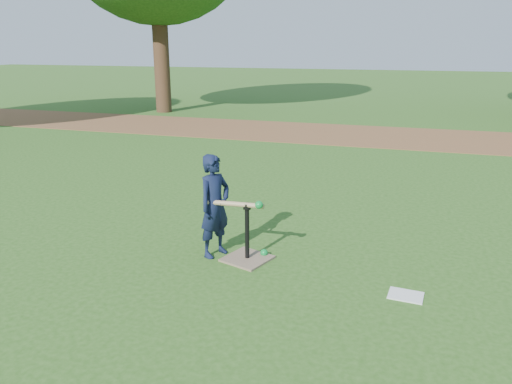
% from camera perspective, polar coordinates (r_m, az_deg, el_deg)
% --- Properties ---
extents(ground, '(80.00, 80.00, 0.00)m').
position_cam_1_polar(ground, '(5.59, -3.46, -6.16)').
color(ground, '#285116').
rests_on(ground, ground).
extents(dirt_strip, '(24.00, 3.00, 0.01)m').
position_cam_1_polar(dirt_strip, '(12.63, 8.88, 6.60)').
color(dirt_strip, brown).
rests_on(dirt_strip, ground).
extents(child, '(0.39, 0.47, 1.09)m').
position_cam_1_polar(child, '(5.19, -4.74, -1.60)').
color(child, '#101832').
rests_on(child, ground).
extents(wiffle_ball_ground, '(0.08, 0.08, 0.08)m').
position_cam_1_polar(wiffle_ball_ground, '(5.30, 0.93, -6.95)').
color(wiffle_ball_ground, '#0C8832').
rests_on(wiffle_ball_ground, ground).
extents(clipboard, '(0.32, 0.26, 0.01)m').
position_cam_1_polar(clipboard, '(4.73, 16.74, -11.25)').
color(clipboard, white).
rests_on(clipboard, ground).
extents(batting_tee, '(0.55, 0.55, 0.61)m').
position_cam_1_polar(batting_tee, '(5.20, -1.01, -6.62)').
color(batting_tee, '#816952').
rests_on(batting_tee, ground).
extents(swing_action, '(0.64, 0.12, 0.10)m').
position_cam_1_polar(swing_action, '(5.02, -2.20, -1.39)').
color(swing_action, tan).
rests_on(swing_action, ground).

